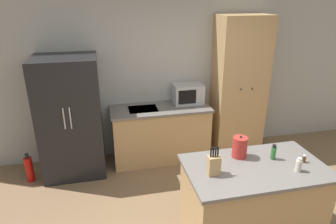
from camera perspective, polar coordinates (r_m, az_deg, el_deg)
The scene contains 12 objects.
wall_back at distance 4.88m, azimuth -0.60°, elevation 6.84°, with size 7.20×0.06×2.60m.
refrigerator at distance 4.55m, azimuth -18.05°, elevation -0.95°, with size 0.87×0.77×1.76m.
back_counter at distance 4.84m, azimuth -1.44°, elevation -4.04°, with size 1.55×0.64×0.89m.
pantry_cabinet at distance 5.03m, azimuth 13.30°, elevation 4.69°, with size 0.80×0.55×2.26m.
kitchen_island at distance 3.42m, azimuth 15.51°, elevation -16.62°, with size 1.41×0.81×0.94m.
microwave at distance 4.83m, azimuth 3.79°, elevation 3.52°, with size 0.47×0.34×0.31m.
knife_block at distance 2.90m, azimuth 8.66°, elevation -9.85°, with size 0.11×0.09×0.30m.
spice_bottle_tall_dark at distance 3.30m, azimuth 19.45°, elevation -7.27°, with size 0.05×0.05×0.17m.
spice_bottle_short_red at distance 3.38m, azimuth 24.47°, elevation -8.13°, with size 0.04×0.04×0.08m.
spice_bottle_amber_oil at distance 3.19m, azimuth 23.63°, elevation -9.24°, with size 0.06×0.06×0.14m.
kettle at distance 3.23m, azimuth 13.50°, elevation -6.51°, with size 0.15×0.15×0.25m.
fire_extinguisher at distance 4.82m, azimuth -24.92°, elevation -9.80°, with size 0.11×0.11×0.44m.
Camera 1 is at (-0.99, -2.28, 2.55)m, focal length 32.00 mm.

